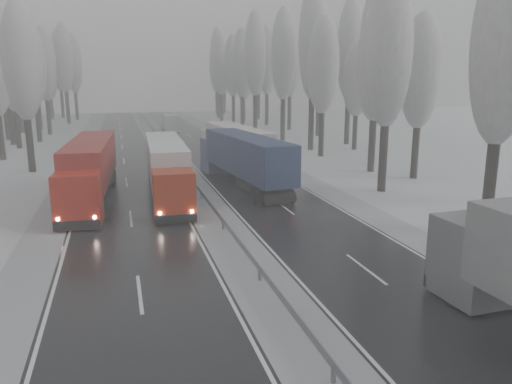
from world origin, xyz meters
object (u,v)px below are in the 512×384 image
truck_blue_box (242,156)px  truck_red_red (90,167)px  truck_cream_box (233,144)px  truck_red_white (167,165)px  box_truck_distant (171,123)px

truck_blue_box → truck_red_red: size_ratio=1.00×
truck_cream_box → truck_red_white: truck_cream_box is taller
box_truck_distant → truck_red_red: bearing=-102.3°
box_truck_distant → truck_red_white: 49.58m
truck_cream_box → truck_red_red: 16.41m
truck_red_red → box_truck_distant: bearing=80.9°
truck_red_white → truck_cream_box: bearing=55.4°
truck_red_red → truck_blue_box: bearing=12.7°
truck_blue_box → truck_cream_box: size_ratio=1.01×
truck_blue_box → truck_red_white: 6.74m
box_truck_distant → truck_cream_box: bearing=-86.7°
truck_red_white → truck_red_red: (-5.57, 0.13, 0.11)m
truck_blue_box → truck_red_white: (-6.41, -2.06, -0.10)m
truck_red_white → truck_red_red: truck_red_red is taller
box_truck_distant → truck_red_white: truck_red_white is taller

